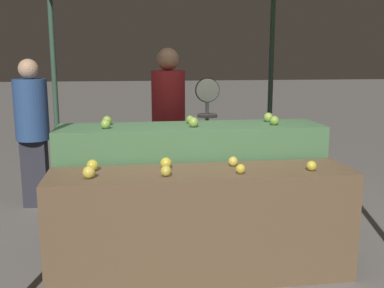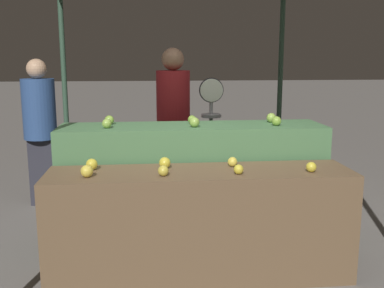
# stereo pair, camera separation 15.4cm
# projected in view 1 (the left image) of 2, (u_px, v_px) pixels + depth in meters

# --- Properties ---
(ground_plane) EXTENTS (60.00, 60.00, 0.00)m
(ground_plane) POSITION_uv_depth(u_px,v_px,m) (202.00, 275.00, 3.53)
(ground_plane) COLOR slate
(display_counter_front) EXTENTS (2.30, 0.55, 0.85)m
(display_counter_front) POSITION_uv_depth(u_px,v_px,m) (202.00, 224.00, 3.45)
(display_counter_front) COLOR brown
(display_counter_front) RESTS_ON ground_plane
(display_counter_back) EXTENTS (2.30, 0.55, 1.11)m
(display_counter_back) POSITION_uv_depth(u_px,v_px,m) (191.00, 186.00, 4.01)
(display_counter_back) COLOR #4C7A4C
(display_counter_back) RESTS_ON ground_plane
(apple_front_0) EXTENTS (0.09, 0.09, 0.09)m
(apple_front_0) POSITION_uv_depth(u_px,v_px,m) (89.00, 172.00, 3.15)
(apple_front_0) COLOR yellow
(apple_front_0) RESTS_ON display_counter_front
(apple_front_1) EXTENTS (0.08, 0.08, 0.08)m
(apple_front_1) POSITION_uv_depth(u_px,v_px,m) (166.00, 171.00, 3.21)
(apple_front_1) COLOR gold
(apple_front_1) RESTS_ON display_counter_front
(apple_front_2) EXTENTS (0.07, 0.07, 0.07)m
(apple_front_2) POSITION_uv_depth(u_px,v_px,m) (241.00, 169.00, 3.29)
(apple_front_2) COLOR gold
(apple_front_2) RESTS_ON display_counter_front
(apple_front_3) EXTENTS (0.08, 0.08, 0.08)m
(apple_front_3) POSITION_uv_depth(u_px,v_px,m) (312.00, 166.00, 3.37)
(apple_front_3) COLOR gold
(apple_front_3) RESTS_ON display_counter_front
(apple_front_4) EXTENTS (0.09, 0.09, 0.09)m
(apple_front_4) POSITION_uv_depth(u_px,v_px,m) (92.00, 165.00, 3.36)
(apple_front_4) COLOR gold
(apple_front_4) RESTS_ON display_counter_front
(apple_front_5) EXTENTS (0.09, 0.09, 0.09)m
(apple_front_5) POSITION_uv_depth(u_px,v_px,m) (166.00, 163.00, 3.43)
(apple_front_5) COLOR gold
(apple_front_5) RESTS_ON display_counter_front
(apple_front_6) EXTENTS (0.08, 0.08, 0.08)m
(apple_front_6) POSITION_uv_depth(u_px,v_px,m) (233.00, 161.00, 3.52)
(apple_front_6) COLOR yellow
(apple_front_6) RESTS_ON display_counter_front
(apple_back_0) EXTENTS (0.08, 0.08, 0.08)m
(apple_back_0) POSITION_uv_depth(u_px,v_px,m) (106.00, 124.00, 3.70)
(apple_back_0) COLOR #8EB247
(apple_back_0) RESTS_ON display_counter_back
(apple_back_1) EXTENTS (0.08, 0.08, 0.08)m
(apple_back_1) POSITION_uv_depth(u_px,v_px,m) (193.00, 122.00, 3.79)
(apple_back_1) COLOR #8EB247
(apple_back_1) RESTS_ON display_counter_back
(apple_back_2) EXTENTS (0.08, 0.08, 0.08)m
(apple_back_2) POSITION_uv_depth(u_px,v_px,m) (274.00, 121.00, 3.90)
(apple_back_2) COLOR #84AD3D
(apple_back_2) RESTS_ON display_counter_back
(apple_back_3) EXTENTS (0.08, 0.08, 0.08)m
(apple_back_3) POSITION_uv_depth(u_px,v_px,m) (107.00, 121.00, 3.90)
(apple_back_3) COLOR #84AD3D
(apple_back_3) RESTS_ON display_counter_back
(apple_back_4) EXTENTS (0.07, 0.07, 0.07)m
(apple_back_4) POSITION_uv_depth(u_px,v_px,m) (190.00, 119.00, 3.99)
(apple_back_4) COLOR #7AA338
(apple_back_4) RESTS_ON display_counter_back
(apple_back_5) EXTENTS (0.09, 0.09, 0.09)m
(apple_back_5) POSITION_uv_depth(u_px,v_px,m) (268.00, 117.00, 4.09)
(apple_back_5) COLOR #8EB247
(apple_back_5) RESTS_ON display_counter_back
(produce_scale) EXTENTS (0.25, 0.20, 1.49)m
(produce_scale) POSITION_uv_depth(u_px,v_px,m) (207.00, 120.00, 4.52)
(produce_scale) COLOR #99999E
(produce_scale) RESTS_ON ground_plane
(person_vendor_at_scale) EXTENTS (0.43, 0.43, 1.79)m
(person_vendor_at_scale) POSITION_uv_depth(u_px,v_px,m) (169.00, 119.00, 4.76)
(person_vendor_at_scale) COLOR #2D2D38
(person_vendor_at_scale) RESTS_ON ground_plane
(person_customer_left) EXTENTS (0.40, 0.40, 1.67)m
(person_customer_left) POSITION_uv_depth(u_px,v_px,m) (32.00, 123.00, 5.01)
(person_customer_left) COLOR #2D2D38
(person_customer_left) RESTS_ON ground_plane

